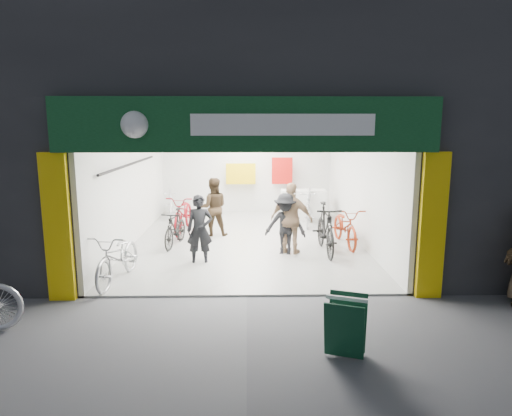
{
  "coord_description": "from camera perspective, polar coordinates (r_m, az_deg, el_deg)",
  "views": [
    {
      "loc": [
        0.01,
        -7.77,
        3.06
      ],
      "look_at": [
        0.2,
        1.5,
        1.35
      ],
      "focal_mm": 32.0,
      "sensor_mm": 36.0,
      "label": 1
    }
  ],
  "objects": [
    {
      "name": "ground",
      "position": [
        8.35,
        -1.17,
        -11.05
      ],
      "size": [
        60.0,
        60.0,
        0.0
      ],
      "primitive_type": "plane",
      "color": "#56565B",
      "rests_on": "ground"
    },
    {
      "name": "building",
      "position": [
        12.85,
        3.0,
        16.05
      ],
      "size": [
        17.0,
        10.27,
        8.0
      ],
      "color": "#232326",
      "rests_on": "ground"
    },
    {
      "name": "bike_left_front",
      "position": [
        9.32,
        -16.83,
        -5.88
      ],
      "size": [
        0.91,
        2.02,
        1.02
      ],
      "primitive_type": "imported",
      "rotation": [
        0.0,
        0.0,
        -0.12
      ],
      "color": "#AFAFB3",
      "rests_on": "ground"
    },
    {
      "name": "bike_left_midfront",
      "position": [
        11.64,
        -10.07,
        -2.52
      ],
      "size": [
        0.7,
        1.64,
        0.96
      ],
      "primitive_type": "imported",
      "rotation": [
        0.0,
        0.0,
        -0.16
      ],
      "color": "black",
      "rests_on": "ground"
    },
    {
      "name": "bike_left_midback",
      "position": [
        13.18,
        -9.01,
        -0.68
      ],
      "size": [
        0.87,
        2.11,
        1.08
      ],
      "primitive_type": "imported",
      "rotation": [
        0.0,
        0.0,
        -0.08
      ],
      "color": "maroon",
      "rests_on": "ground"
    },
    {
      "name": "bike_left_back",
      "position": [
        15.18,
        -10.64,
        0.48
      ],
      "size": [
        0.68,
        1.64,
        0.95
      ],
      "primitive_type": "imported",
      "rotation": [
        0.0,
        0.0,
        0.15
      ],
      "color": "silver",
      "rests_on": "ground"
    },
    {
      "name": "bike_right_front",
      "position": [
        10.96,
        8.68,
        -2.62
      ],
      "size": [
        0.59,
        2.02,
        1.21
      ],
      "primitive_type": "imported",
      "rotation": [
        0.0,
        0.0,
        0.01
      ],
      "color": "black",
      "rests_on": "ground"
    },
    {
      "name": "bike_right_mid",
      "position": [
        11.77,
        11.1,
        -2.26
      ],
      "size": [
        0.81,
        1.98,
        1.02
      ],
      "primitive_type": "imported",
      "rotation": [
        0.0,
        0.0,
        0.07
      ],
      "color": "maroon",
      "rests_on": "ground"
    },
    {
      "name": "bike_right_back",
      "position": [
        13.92,
        6.6,
        0.06
      ],
      "size": [
        0.86,
        1.94,
        1.12
      ],
      "primitive_type": "imported",
      "rotation": [
        0.0,
        0.0,
        -0.18
      ],
      "color": "#BABABF",
      "rests_on": "ground"
    },
    {
      "name": "customer_a",
      "position": [
        10.09,
        -7.05,
        -2.73
      ],
      "size": [
        0.59,
        0.41,
        1.55
      ],
      "primitive_type": "imported",
      "rotation": [
        0.0,
        0.0,
        0.07
      ],
      "color": "black",
      "rests_on": "ground"
    },
    {
      "name": "customer_b",
      "position": [
        12.52,
        -5.38,
        0.08
      ],
      "size": [
        0.83,
        0.67,
        1.63
      ],
      "primitive_type": "imported",
      "rotation": [
        0.0,
        0.0,
        3.21
      ],
      "color": "#332517",
      "rests_on": "ground"
    },
    {
      "name": "customer_c",
      "position": [
        10.67,
        3.7,
        -2.11
      ],
      "size": [
        1.06,
        0.76,
        1.49
      ],
      "primitive_type": "imported",
      "rotation": [
        0.0,
        0.0,
        -0.24
      ],
      "color": "black",
      "rests_on": "ground"
    },
    {
      "name": "customer_d",
      "position": [
        10.71,
        4.47,
        -1.42
      ],
      "size": [
        1.09,
        0.78,
        1.72
      ],
      "primitive_type": "imported",
      "rotation": [
        0.0,
        0.0,
        2.75
      ],
      "color": "#997759",
      "rests_on": "ground"
    },
    {
      "name": "sandwich_board",
      "position": [
        6.36,
        11.15,
        -14.11
      ],
      "size": [
        0.66,
        0.67,
        0.8
      ],
      "rotation": [
        0.0,
        0.0,
        -0.35
      ],
      "color": "#0D3721",
      "rests_on": "ground"
    }
  ]
}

